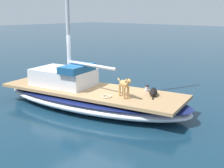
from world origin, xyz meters
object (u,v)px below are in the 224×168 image
Objects in this scene: dog_tan at (124,85)px; sailboat_main at (91,98)px; deck_winch at (147,88)px; dog_black at (153,92)px; coiled_rope at (107,96)px.

sailboat_main is at bearing 89.20° from dog_tan.
sailboat_main is 36.17× the size of deck_winch.
dog_black is 4.07× the size of deck_winch.
deck_winch is 1.53m from coiled_rope.
deck_winch is (0.26, 0.43, -0.01)m from dog_black.
deck_winch is (1.07, -1.64, 0.42)m from sailboat_main.
coiled_rope is (-1.17, 0.98, -0.08)m from dog_black.
deck_winch reaches higher than sailboat_main.
dog_black is 1.53m from coiled_rope.
deck_winch is (1.09, -0.10, -0.32)m from dog_tan.
deck_winch is at bearing -21.20° from coiled_rope.
coiled_rope is (-1.42, 0.55, -0.08)m from deck_winch.
coiled_rope is at bearing 139.91° from dog_black.
deck_winch is 0.65× the size of coiled_rope.
dog_black is at bearing -40.09° from coiled_rope.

